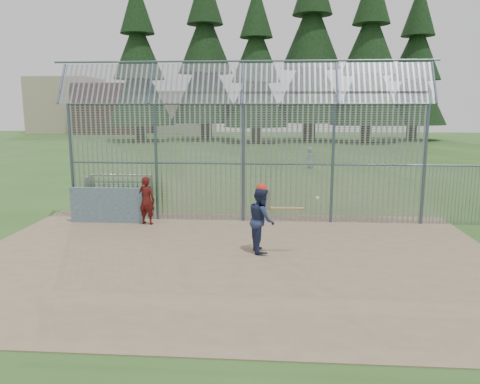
# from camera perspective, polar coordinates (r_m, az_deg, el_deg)

# --- Properties ---
(ground) EXTENTS (120.00, 120.00, 0.00)m
(ground) POSITION_cam_1_polar(r_m,az_deg,el_deg) (12.87, -0.66, -7.32)
(ground) COLOR #2D511E
(ground) RESTS_ON ground
(dirt_infield) EXTENTS (14.00, 10.00, 0.02)m
(dirt_infield) POSITION_cam_1_polar(r_m,az_deg,el_deg) (12.40, -0.85, -7.99)
(dirt_infield) COLOR #756047
(dirt_infield) RESTS_ON ground
(dugout_wall) EXTENTS (2.50, 0.12, 1.20)m
(dugout_wall) POSITION_cam_1_polar(r_m,az_deg,el_deg) (16.47, -15.94, -1.55)
(dugout_wall) COLOR #38566B
(dugout_wall) RESTS_ON dirt_infield
(batter) EXTENTS (0.83, 0.98, 1.76)m
(batter) POSITION_cam_1_polar(r_m,az_deg,el_deg) (12.66, 2.62, -3.40)
(batter) COLOR #212A4E
(batter) RESTS_ON dirt_infield
(onlooker) EXTENTS (0.67, 0.53, 1.61)m
(onlooker) POSITION_cam_1_polar(r_m,az_deg,el_deg) (15.90, -11.32, -1.00)
(onlooker) COLOR maroon
(onlooker) RESTS_ON dirt_infield
(bg_kid_standing) EXTENTS (0.78, 0.62, 1.39)m
(bg_kid_standing) POSITION_cam_1_polar(r_m,az_deg,el_deg) (29.96, 8.55, 4.16)
(bg_kid_standing) COLOR slate
(bg_kid_standing) RESTS_ON ground
(batting_gear) EXTENTS (1.66, 0.34, 0.69)m
(batting_gear) POSITION_cam_1_polar(r_m,az_deg,el_deg) (12.46, 3.29, 0.02)
(batting_gear) COLOR red
(batting_gear) RESTS_ON ground
(trash_can) EXTENTS (0.56, 0.56, 0.82)m
(trash_can) POSITION_cam_1_polar(r_m,az_deg,el_deg) (18.06, 2.97, -0.89)
(trash_can) COLOR #989BA0
(trash_can) RESTS_ON ground
(bleacher) EXTENTS (3.00, 0.95, 0.72)m
(bleacher) POSITION_cam_1_polar(r_m,az_deg,el_deg) (22.53, -14.55, 1.14)
(bleacher) COLOR gray
(bleacher) RESTS_ON ground
(backstop_fence) EXTENTS (20.09, 0.81, 5.30)m
(backstop_fence) POSITION_cam_1_polar(r_m,az_deg,el_deg) (15.74, 6.99, 4.66)
(backstop_fence) COLOR #47566B
(backstop_fence) RESTS_ON ground
(conifer_row) EXTENTS (38.48, 12.26, 20.20)m
(conifer_row) POSITION_cam_1_polar(r_m,az_deg,el_deg) (54.17, 5.36, 17.76)
(conifer_row) COLOR #332319
(conifer_row) RESTS_ON ground
(distant_buildings) EXTENTS (26.50, 10.50, 8.00)m
(distant_buildings) POSITION_cam_1_polar(r_m,az_deg,el_deg) (72.85, -15.46, 9.85)
(distant_buildings) COLOR brown
(distant_buildings) RESTS_ON ground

